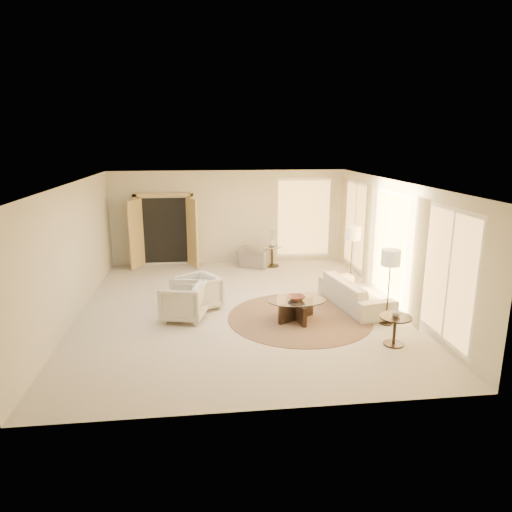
{
  "coord_description": "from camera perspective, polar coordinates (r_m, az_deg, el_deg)",
  "views": [
    {
      "loc": [
        -0.79,
        -9.59,
        3.67
      ],
      "look_at": [
        0.4,
        0.4,
        1.1
      ],
      "focal_mm": 32.0,
      "sensor_mm": 36.0,
      "label": 1
    }
  ],
  "objects": [
    {
      "name": "side_table",
      "position": [
        13.55,
        2.04,
        0.24
      ],
      "size": [
        0.53,
        0.53,
        0.62
      ],
      "rotation": [
        0.0,
        0.0,
        0.17
      ],
      "color": "#2D271B",
      "rests_on": "room"
    },
    {
      "name": "sofa",
      "position": [
        10.58,
        12.3,
        -4.49
      ],
      "size": [
        1.2,
        2.28,
        0.63
      ],
      "primitive_type": "imported",
      "rotation": [
        0.0,
        0.0,
        1.74
      ],
      "color": "beige",
      "rests_on": "room"
    },
    {
      "name": "floor_lamp_far",
      "position": [
        9.43,
        16.48,
        -0.62
      ],
      "size": [
        0.38,
        0.38,
        1.57
      ],
      "rotation": [
        0.0,
        0.0,
        -0.01
      ],
      "color": "#2D271B",
      "rests_on": "room"
    },
    {
      "name": "windows_right",
      "position": [
        10.83,
        16.44,
        1.36
      ],
      "size": [
        0.1,
        6.4,
        2.4
      ],
      "primitive_type": null,
      "color": "#F6BA62",
      "rests_on": "room"
    },
    {
      "name": "armchair_right",
      "position": [
        9.68,
        -9.09,
        -5.41
      ],
      "size": [
        0.96,
        1.0,
        0.86
      ],
      "primitive_type": "imported",
      "rotation": [
        0.0,
        0.0,
        -1.82
      ],
      "color": "beige",
      "rests_on": "room"
    },
    {
      "name": "end_table",
      "position": [
        8.79,
        16.98,
        -8.29
      ],
      "size": [
        0.59,
        0.59,
        0.56
      ],
      "rotation": [
        0.0,
        0.0,
        0.31
      ],
      "color": "black",
      "rests_on": "room"
    },
    {
      "name": "french_doors",
      "position": [
        13.7,
        -11.33,
        3.09
      ],
      "size": [
        1.95,
        0.66,
        2.16
      ],
      "color": "tan",
      "rests_on": "room"
    },
    {
      "name": "curtains_right",
      "position": [
        11.63,
        14.49,
        2.11
      ],
      "size": [
        0.06,
        5.2,
        2.6
      ],
      "primitive_type": null,
      "color": "tan",
      "rests_on": "room"
    },
    {
      "name": "window_back_corner",
      "position": [
        14.08,
        6.0,
        4.76
      ],
      "size": [
        1.7,
        0.1,
        2.4
      ],
      "primitive_type": null,
      "color": "#F6BA62",
      "rests_on": "room"
    },
    {
      "name": "bowl",
      "position": [
        9.53,
        5.09,
        -5.21
      ],
      "size": [
        0.39,
        0.39,
        0.09
      ],
      "primitive_type": "imported",
      "rotation": [
        0.0,
        0.0,
        0.14
      ],
      "color": "brown",
      "rests_on": "coffee_table"
    },
    {
      "name": "area_rug",
      "position": [
        9.82,
        5.48,
        -7.64
      ],
      "size": [
        3.78,
        3.78,
        0.01
      ],
      "primitive_type": "cylinder",
      "rotation": [
        0.0,
        0.0,
        -0.28
      ],
      "color": "#422B1E",
      "rests_on": "room"
    },
    {
      "name": "room",
      "position": [
        9.89,
        -2.03,
        1.04
      ],
      "size": [
        7.04,
        8.04,
        2.83
      ],
      "color": "beige",
      "rests_on": "ground"
    },
    {
      "name": "end_vase",
      "position": [
        8.7,
        17.1,
        -6.72
      ],
      "size": [
        0.18,
        0.18,
        0.17
      ],
      "primitive_type": "imported",
      "rotation": [
        0.0,
        0.0,
        -0.09
      ],
      "color": "silver",
      "rests_on": "end_table"
    },
    {
      "name": "coffee_table",
      "position": [
        9.6,
        5.06,
        -6.39
      ],
      "size": [
        1.62,
        1.62,
        0.45
      ],
      "rotation": [
        0.0,
        0.0,
        -0.42
      ],
      "color": "black",
      "rests_on": "room"
    },
    {
      "name": "side_vase",
      "position": [
        13.47,
        2.05,
        1.68
      ],
      "size": [
        0.27,
        0.27,
        0.22
      ],
      "primitive_type": "imported",
      "rotation": [
        0.0,
        0.0,
        -0.36
      ],
      "color": "silver",
      "rests_on": "side_table"
    },
    {
      "name": "armchair_left",
      "position": [
        10.22,
        -7.23,
        -4.34
      ],
      "size": [
        1.08,
        1.09,
        0.84
      ],
      "primitive_type": "imported",
      "rotation": [
        0.0,
        0.0,
        -1.01
      ],
      "color": "beige",
      "rests_on": "room"
    },
    {
      "name": "floor_lamp_near",
      "position": [
        11.55,
        11.99,
        2.46
      ],
      "size": [
        0.39,
        0.39,
        1.59
      ],
      "rotation": [
        0.0,
        0.0,
        0.16
      ],
      "color": "#2D271B",
      "rests_on": "room"
    },
    {
      "name": "accent_chair",
      "position": [
        13.48,
        -0.22,
        0.19
      ],
      "size": [
        1.02,
        0.87,
        0.75
      ],
      "primitive_type": "imported",
      "rotation": [
        0.0,
        0.0,
        2.7
      ],
      "color": "gray",
      "rests_on": "room"
    }
  ]
}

